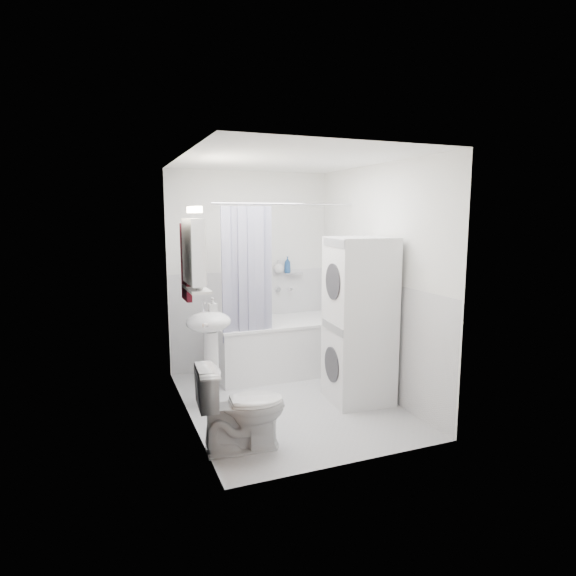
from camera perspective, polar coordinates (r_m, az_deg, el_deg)
name	(u,v)px	position (r m, az deg, el deg)	size (l,w,h in m)	color
floor	(289,402)	(5.02, 0.15, -13.37)	(2.60, 2.60, 0.00)	#B3B3B8
room_walls	(289,256)	(4.67, 0.16, 3.80)	(2.60, 2.60, 2.60)	white
wainscot	(279,338)	(5.09, -1.08, -5.93)	(1.98, 2.58, 2.58)	white
door	(205,325)	(3.95, -9.76, -4.39)	(0.05, 2.00, 2.00)	brown
bathtub	(284,343)	(5.82, -0.45, -6.56)	(1.68, 0.79, 0.64)	white
tub_spout	(290,289)	(6.07, 0.18, -0.09)	(0.04, 0.04, 0.12)	silver
curtain_rod	(295,204)	(5.31, 0.86, 9.93)	(0.02, 0.02, 1.86)	silver
shower_curtain	(247,275)	(5.16, -4.86, 1.59)	(0.55, 0.02, 1.45)	#151549
sink	(209,336)	(4.80, -9.29, -5.69)	(0.44, 0.37, 1.04)	white
medicine_cabinet	(194,250)	(4.51, -11.10, 4.46)	(0.13, 0.50, 0.71)	white
shelf	(197,289)	(4.55, -10.78, -0.12)	(0.18, 0.54, 0.03)	silver
shower_caddy	(294,274)	(6.05, 0.66, 1.72)	(0.22, 0.06, 0.02)	silver
towel	(186,260)	(4.76, -12.01, 3.24)	(0.07, 0.32, 0.77)	#59111C
washer_dryer	(359,320)	(4.89, 8.40, -3.81)	(0.65, 0.64, 1.67)	white
toilet	(242,408)	(4.00, -5.51, -13.92)	(0.40, 0.72, 0.70)	white
soap_pump	(213,311)	(4.77, -8.92, -2.72)	(0.08, 0.17, 0.08)	gray
shelf_bottle	(200,286)	(4.40, -10.43, 0.21)	(0.07, 0.18, 0.07)	gray
shelf_cup	(194,281)	(4.66, -11.09, 0.85)	(0.10, 0.09, 0.10)	gray
shampoo_a	(278,268)	(5.97, -1.14, 2.35)	(0.13, 0.17, 0.13)	gray
shampoo_b	(287,270)	(6.02, -0.06, 2.16)	(0.08, 0.21, 0.08)	navy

